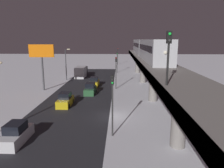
{
  "coord_description": "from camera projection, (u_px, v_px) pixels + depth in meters",
  "views": [
    {
      "loc": [
        -0.92,
        25.75,
        9.8
      ],
      "look_at": [
        0.47,
        -13.75,
        1.42
      ],
      "focal_mm": 33.69,
      "sensor_mm": 36.0,
      "label": 1
    }
  ],
  "objects": [
    {
      "name": "ground_plane",
      "position": [
        112.0,
        117.0,
        27.24
      ],
      "size": [
        240.0,
        240.0,
        0.0
      ],
      "primitive_type": "plane",
      "color": "white"
    },
    {
      "name": "sedan_white",
      "position": [
        16.0,
        134.0,
        20.34
      ],
      "size": [
        1.8,
        4.36,
        1.97
      ],
      "color": "silver",
      "rests_on": "ground_plane"
    },
    {
      "name": "sedan_yellow",
      "position": [
        65.0,
        100.0,
        31.78
      ],
      "size": [
        1.91,
        4.23,
        1.97
      ],
      "color": "gold",
      "rests_on": "ground_plane"
    },
    {
      "name": "sedan_green",
      "position": [
        90.0,
        89.0,
        38.91
      ],
      "size": [
        1.8,
        4.62,
        1.97
      ],
      "rotation": [
        0.0,
        0.0,
        3.14
      ],
      "color": "#2D6038",
      "rests_on": "ground_plane"
    },
    {
      "name": "traffic_light_distant",
      "position": [
        118.0,
        54.0,
        83.39
      ],
      "size": [
        0.32,
        0.44,
        6.4
      ],
      "color": "#2D2D2D",
      "rests_on": "ground_plane"
    },
    {
      "name": "elevated_railway",
      "position": [
        163.0,
        75.0,
        25.88
      ],
      "size": [
        5.0,
        89.72,
        6.41
      ],
      "color": "gray",
      "rests_on": "ground_plane"
    },
    {
      "name": "avenue_asphalt",
      "position": [
        67.0,
        116.0,
        27.44
      ],
      "size": [
        11.0,
        89.72,
        0.01
      ],
      "primitive_type": "cube",
      "color": "#28282D",
      "rests_on": "ground_plane"
    },
    {
      "name": "traffic_light_far",
      "position": [
        117.0,
        59.0,
        62.58
      ],
      "size": [
        0.32,
        0.44,
        6.4
      ],
      "color": "#2D2D2D",
      "rests_on": "ground_plane"
    },
    {
      "name": "subway_train",
      "position": [
        146.0,
        48.0,
        43.01
      ],
      "size": [
        2.94,
        36.87,
        3.4
      ],
      "color": "#B7BABF",
      "rests_on": "elevated_railway"
    },
    {
      "name": "box_truck",
      "position": [
        81.0,
        72.0,
        56.08
      ],
      "size": [
        2.4,
        7.4,
        2.8
      ],
      "color": "black",
      "rests_on": "ground_plane"
    },
    {
      "name": "traffic_light_near",
      "position": [
        112.0,
        97.0,
        20.95
      ],
      "size": [
        0.32,
        0.44,
        6.4
      ],
      "color": "#2D2D2D",
      "rests_on": "ground_plane"
    },
    {
      "name": "rail_signal",
      "position": [
        169.0,
        49.0,
        15.29
      ],
      "size": [
        0.36,
        0.41,
        4.0
      ],
      "color": "black",
      "rests_on": "elevated_railway"
    },
    {
      "name": "sedan_yellow_2",
      "position": [
        94.0,
        82.0,
        45.04
      ],
      "size": [
        1.8,
        4.28,
        1.97
      ],
      "rotation": [
        0.0,
        0.0,
        3.14
      ],
      "color": "gold",
      "rests_on": "ground_plane"
    },
    {
      "name": "street_lamp_far",
      "position": [
        67.0,
        60.0,
        51.1
      ],
      "size": [
        1.35,
        0.44,
        7.65
      ],
      "color": "#38383D",
      "rests_on": "ground_plane"
    },
    {
      "name": "commercial_billboard",
      "position": [
        42.0,
        55.0,
        40.16
      ],
      "size": [
        4.8,
        0.36,
        8.9
      ],
      "color": "#4C4C51",
      "rests_on": "ground_plane"
    },
    {
      "name": "traffic_light_mid",
      "position": [
        116.0,
        68.0,
        41.76
      ],
      "size": [
        0.32,
        0.44,
        6.4
      ],
      "color": "#2D2D2D",
      "rests_on": "ground_plane"
    }
  ]
}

